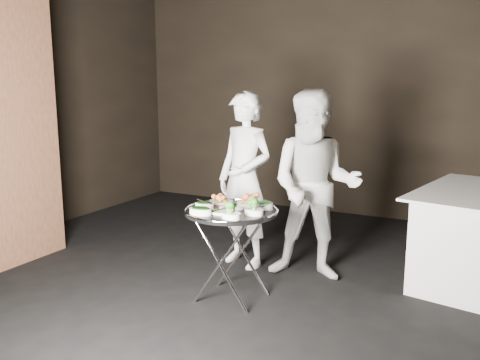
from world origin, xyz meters
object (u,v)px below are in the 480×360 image
at_px(tray_stand, 231,251).
at_px(serving_tray, 231,211).
at_px(waiter_left, 245,180).
at_px(waiter_right, 315,186).

bearing_deg(tray_stand, serving_tray, 90.00).
relative_size(tray_stand, serving_tray, 0.98).
bearing_deg(waiter_left, serving_tray, -54.63).
height_order(serving_tray, waiter_left, waiter_left).
bearing_deg(waiter_left, waiter_right, 14.48).
relative_size(tray_stand, waiter_left, 0.44).
bearing_deg(serving_tray, waiter_right, 60.85).
bearing_deg(waiter_left, tray_stand, -54.63).
xyz_separation_m(tray_stand, waiter_left, (-0.27, 0.77, 0.42)).
bearing_deg(waiter_right, waiter_left, 166.09).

